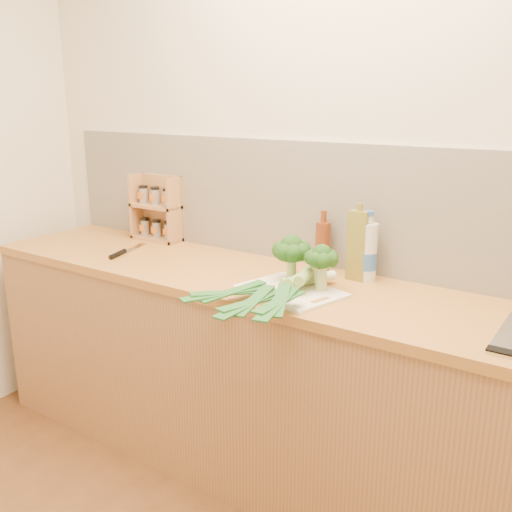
# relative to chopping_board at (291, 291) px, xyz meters

# --- Properties ---
(room_shell) EXTENTS (3.50, 3.50, 3.50)m
(room_shell) POSITION_rel_chopping_board_xyz_m (0.01, 0.39, 0.26)
(room_shell) COLOR beige
(room_shell) RESTS_ON ground
(counter) EXTENTS (3.20, 0.62, 0.90)m
(counter) POSITION_rel_chopping_board_xyz_m (0.01, 0.10, -0.46)
(counter) COLOR #A66E45
(counter) RESTS_ON ground
(chopping_board) EXTENTS (0.44, 0.37, 0.01)m
(chopping_board) POSITION_rel_chopping_board_xyz_m (0.00, 0.00, 0.00)
(chopping_board) COLOR white
(chopping_board) RESTS_ON counter
(broccoli_left) EXTENTS (0.15, 0.16, 0.19)m
(broccoli_left) POSITION_rel_chopping_board_xyz_m (-0.06, 0.10, 0.13)
(broccoli_left) COLOR #9DBA6C
(broccoli_left) RESTS_ON chopping_board
(broccoli_right) EXTENTS (0.13, 0.13, 0.18)m
(broccoli_right) POSITION_rel_chopping_board_xyz_m (0.10, 0.07, 0.13)
(broccoli_right) COLOR #9DBA6C
(broccoli_right) RESTS_ON chopping_board
(leek_front) EXTENTS (0.35, 0.59, 0.04)m
(leek_front) POSITION_rel_chopping_board_xyz_m (-0.03, -0.03, 0.03)
(leek_front) COLOR white
(leek_front) RESTS_ON chopping_board
(leek_mid) EXTENTS (0.10, 0.71, 0.04)m
(leek_mid) POSITION_rel_chopping_board_xyz_m (0.02, -0.04, 0.05)
(leek_mid) COLOR white
(leek_mid) RESTS_ON chopping_board
(leek_back) EXTENTS (0.21, 0.67, 0.04)m
(leek_back) POSITION_rel_chopping_board_xyz_m (0.07, -0.05, 0.06)
(leek_back) COLOR white
(leek_back) RESTS_ON chopping_board
(chefs_knife) EXTENTS (0.11, 0.31, 0.02)m
(chefs_knife) POSITION_rel_chopping_board_xyz_m (-0.94, 0.03, 0.00)
(chefs_knife) COLOR silver
(chefs_knife) RESTS_ON counter
(spice_rack) EXTENTS (0.28, 0.11, 0.34)m
(spice_rack) POSITION_rel_chopping_board_xyz_m (-1.01, 0.35, 0.14)
(spice_rack) COLOR tan
(spice_rack) RESTS_ON counter
(oil_tin) EXTENTS (0.08, 0.05, 0.32)m
(oil_tin) POSITION_rel_chopping_board_xyz_m (0.14, 0.29, 0.14)
(oil_tin) COLOR olive
(oil_tin) RESTS_ON counter
(glass_bottle) EXTENTS (0.07, 0.07, 0.28)m
(glass_bottle) POSITION_rel_chopping_board_xyz_m (0.14, 0.31, 0.11)
(glass_bottle) COLOR silver
(glass_bottle) RESTS_ON counter
(amber_bottle) EXTENTS (0.06, 0.06, 0.26)m
(amber_bottle) POSITION_rel_chopping_board_xyz_m (-0.04, 0.33, 0.10)
(amber_bottle) COLOR #642C13
(amber_bottle) RESTS_ON counter
(water_bottle) EXTENTS (0.08, 0.08, 0.27)m
(water_bottle) POSITION_rel_chopping_board_xyz_m (0.18, 0.31, 0.11)
(water_bottle) COLOR silver
(water_bottle) RESTS_ON counter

